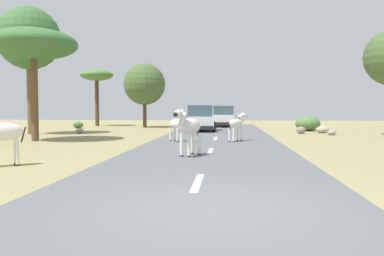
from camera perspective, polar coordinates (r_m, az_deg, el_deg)
ground_plane at (r=6.36m, az=2.74°, el=-11.78°), size 90.00×90.00×0.00m
road at (r=6.37m, az=-0.60°, el=-11.50°), size 6.00×64.00×0.05m
lane_markings at (r=5.41m, az=-1.70°, el=-13.84°), size 0.16×56.00×0.01m
zebra_0 at (r=12.75m, az=-0.41°, el=0.11°), size 0.90×1.58×1.57m
zebra_1 at (r=18.30m, az=-2.19°, el=0.58°), size 1.08×1.22×1.37m
zebra_2 at (r=18.50m, az=6.46°, el=0.59°), size 1.04×1.26×1.37m
car_0 at (r=33.42m, az=4.64°, el=1.60°), size 2.14×4.40×1.74m
car_1 at (r=27.04m, az=1.17°, el=1.30°), size 2.24×4.44×1.74m
tree_2 at (r=36.36m, az=-13.64°, el=7.26°), size 2.90×2.90×5.06m
tree_3 at (r=20.84m, az=-21.99°, el=11.08°), size 4.18×4.18×5.43m
tree_4 at (r=26.40m, az=-22.56°, el=11.84°), size 3.79×3.79×7.74m
tree_5 at (r=32.84m, az=-6.89°, el=6.30°), size 3.42×3.42×5.28m
bush_0 at (r=28.74m, az=16.41°, el=0.61°), size 1.71×1.54×1.03m
bush_1 at (r=33.03m, az=-16.17°, el=0.43°), size 0.82×0.74×0.49m
rock_0 at (r=24.75m, az=19.58°, el=-0.63°), size 0.51×0.43×0.30m
rock_1 at (r=25.55m, az=15.52°, el=-0.30°), size 0.59×0.51×0.45m
rock_2 at (r=26.80m, az=18.36°, el=-0.21°), size 0.83×0.64×0.44m
rock_4 at (r=26.03m, az=-15.95°, el=-0.35°), size 0.48×0.43×0.36m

